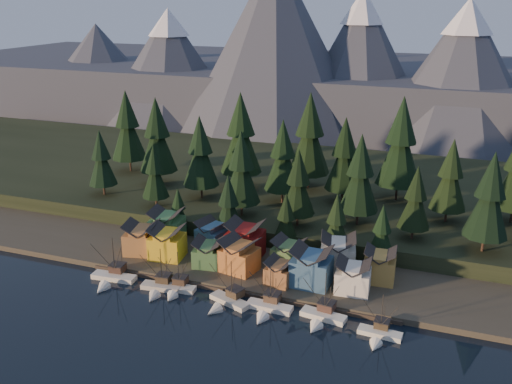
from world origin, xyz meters
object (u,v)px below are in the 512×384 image
(boat_0, at_px, (111,274))
(boat_3, at_px, (226,297))
(boat_1, at_px, (159,283))
(house_back_1, at_px, (213,234))
(house_front_1, at_px, (167,241))
(house_back_0, at_px, (167,225))
(boat_5, at_px, (322,312))
(house_front_0, at_px, (142,237))
(boat_2, at_px, (176,284))
(boat_4, at_px, (268,303))
(boat_6, at_px, (379,330))

(boat_0, relative_size, boat_3, 1.08)
(boat_1, height_order, house_back_1, boat_1)
(boat_1, distance_m, house_front_1, 16.61)
(boat_1, height_order, house_back_0, house_back_0)
(boat_5, bearing_deg, house_back_1, 155.59)
(boat_5, xyz_separation_m, house_front_0, (-54.56, 14.74, 3.77))
(boat_2, distance_m, house_back_1, 23.36)
(boat_0, bearing_deg, house_back_0, 78.80)
(boat_0, bearing_deg, boat_4, -4.02)
(boat_2, bearing_deg, boat_6, -7.57)
(boat_5, height_order, house_front_1, boat_5)
(boat_0, distance_m, house_back_1, 29.90)
(boat_6, bearing_deg, house_back_1, 156.75)
(boat_2, xyz_separation_m, house_back_0, (-15.07, 23.39, 4.37))
(boat_6, height_order, house_front_0, house_front_0)
(house_front_1, xyz_separation_m, house_back_0, (-5.10, 9.30, 0.41))
(boat_2, relative_size, boat_5, 0.92)
(boat_0, xyz_separation_m, boat_3, (32.07, -0.66, -0.02))
(boat_2, bearing_deg, boat_3, -10.55)
(boat_4, height_order, house_back_1, boat_4)
(house_back_1, bearing_deg, boat_5, -17.51)
(boat_6, bearing_deg, boat_4, 179.73)
(house_back_0, bearing_deg, house_back_1, -8.75)
(boat_1, bearing_deg, house_back_1, 75.57)
(boat_0, xyz_separation_m, house_front_0, (0.11, 15.24, 3.84))
(house_front_1, relative_size, house_back_1, 1.03)
(boat_2, bearing_deg, boat_0, 178.41)
(boat_0, xyz_separation_m, boat_1, (13.93, -0.12, -0.01))
(boat_6, xyz_separation_m, house_front_0, (-67.68, 17.20, 4.09))
(boat_6, bearing_deg, boat_1, -177.94)
(boat_0, distance_m, house_front_0, 15.71)
(boat_3, height_order, boat_5, boat_5)
(boat_2, relative_size, boat_4, 0.94)
(boat_2, bearing_deg, house_front_1, 120.97)
(boat_5, relative_size, house_back_1, 1.32)
(boat_2, relative_size, house_front_1, 1.19)
(boat_4, xyz_separation_m, house_front_0, (-41.97, 15.27, 3.89))
(boat_0, height_order, boat_1, boat_0)
(boat_2, xyz_separation_m, house_front_1, (-9.96, 14.08, 3.96))
(house_front_1, xyz_separation_m, house_back_1, (9.38, 8.97, -0.27))
(boat_1, relative_size, boat_3, 0.99)
(boat_5, bearing_deg, boat_3, -169.22)
(boat_0, distance_m, boat_4, 42.08)
(boat_0, relative_size, boat_6, 1.20)
(boat_5, bearing_deg, boat_0, -171.63)
(boat_0, relative_size, boat_2, 1.14)
(boat_2, distance_m, boat_4, 23.95)
(boat_0, relative_size, boat_4, 1.07)
(boat_0, bearing_deg, boat_5, -3.45)
(boat_6, bearing_deg, boat_5, 173.37)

